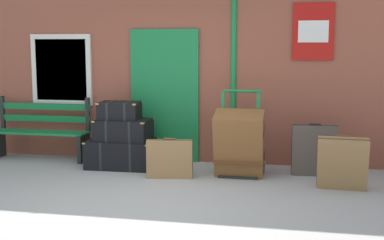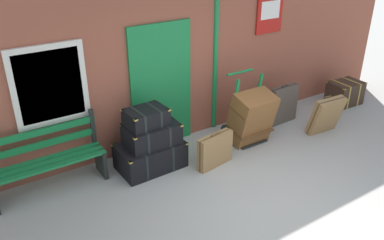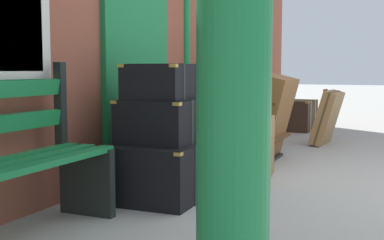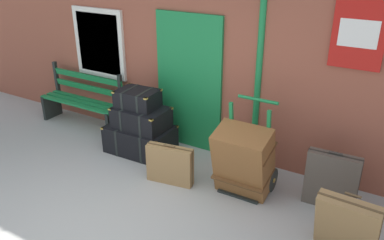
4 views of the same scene
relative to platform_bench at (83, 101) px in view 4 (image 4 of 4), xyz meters
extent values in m
plane|color=#A3A099|center=(2.25, -2.16, -0.44)|extent=(60.00, 60.00, 0.00)
cube|color=brown|center=(2.25, 0.44, 1.16)|extent=(10.40, 0.30, 3.20)
cube|color=#197A3D|center=(2.02, 0.27, 0.61)|extent=(1.10, 0.05, 2.10)
cube|color=#0F4924|center=(2.02, 0.25, 0.61)|extent=(0.06, 0.02, 2.10)
cube|color=silver|center=(0.27, 0.27, 1.01)|extent=(1.04, 0.06, 1.16)
cube|color=silver|center=(0.27, 0.25, 1.01)|extent=(0.88, 0.02, 1.00)
cylinder|color=#197A3D|center=(3.11, 0.29, 1.16)|extent=(0.09, 0.09, 3.14)
cube|color=#B7140F|center=(4.29, 0.27, 1.61)|extent=(0.60, 0.02, 0.84)
cube|color=white|center=(4.29, 0.25, 1.61)|extent=(0.44, 0.01, 0.32)
cube|color=#197A3D|center=(0.00, -0.20, 0.01)|extent=(1.60, 0.09, 0.04)
cube|color=#197A3D|center=(0.00, -0.06, 0.01)|extent=(1.60, 0.09, 0.04)
cube|color=#197A3D|center=(0.00, 0.08, 0.01)|extent=(1.60, 0.09, 0.04)
cube|color=#197A3D|center=(0.00, 0.14, 0.21)|extent=(1.60, 0.05, 0.10)
cube|color=#197A3D|center=(0.00, 0.14, 0.41)|extent=(1.60, 0.05, 0.10)
cube|color=black|center=(-0.76, -0.06, -0.22)|extent=(0.06, 0.40, 0.45)
cube|color=black|center=(-0.76, 0.14, 0.29)|extent=(0.06, 0.06, 0.56)
cube|color=black|center=(0.76, -0.06, -0.22)|extent=(0.06, 0.40, 0.45)
cube|color=black|center=(0.76, 0.14, 0.29)|extent=(0.06, 0.06, 0.56)
cube|color=black|center=(1.48, -0.30, -0.23)|extent=(1.02, 0.67, 0.42)
cube|color=black|center=(1.25, -0.31, -0.23)|extent=(0.05, 0.65, 0.43)
cube|color=black|center=(1.70, -0.30, -0.23)|extent=(0.05, 0.65, 0.43)
cube|color=#B79338|center=(1.00, -0.61, -0.04)|extent=(0.05, 0.05, 0.02)
cube|color=#B79338|center=(1.96, -0.59, -0.04)|extent=(0.05, 0.05, 0.02)
cube|color=#B79338|center=(0.99, -0.01, -0.04)|extent=(0.05, 0.05, 0.02)
cube|color=#B79338|center=(1.95, 0.01, -0.04)|extent=(0.05, 0.05, 0.02)
cube|color=silver|center=(1.48, -0.61, -0.23)|extent=(0.36, 0.01, 0.10)
cube|color=black|center=(1.52, -0.30, 0.14)|extent=(0.81, 0.55, 0.32)
cube|color=black|center=(1.34, -0.30, 0.14)|extent=(0.05, 0.55, 0.33)
cube|color=black|center=(1.70, -0.30, 0.14)|extent=(0.05, 0.55, 0.33)
cube|color=#B79338|center=(1.13, -0.55, 0.28)|extent=(0.05, 0.05, 0.02)
cube|color=#B79338|center=(1.89, -0.56, 0.28)|extent=(0.05, 0.05, 0.02)
cube|color=#B79338|center=(1.14, -0.05, 0.28)|extent=(0.05, 0.05, 0.02)
cube|color=#B79338|center=(1.90, -0.06, 0.28)|extent=(0.05, 0.05, 0.02)
cube|color=black|center=(1.45, -0.28, 0.43)|extent=(0.62, 0.47, 0.26)
cube|color=black|center=(1.31, -0.29, 0.43)|extent=(0.06, 0.45, 0.27)
cube|color=black|center=(1.58, -0.27, 0.43)|extent=(0.06, 0.45, 0.27)
cube|color=#B79338|center=(1.18, -0.49, 0.54)|extent=(0.05, 0.05, 0.02)
cube|color=#B79338|center=(1.74, -0.46, 0.54)|extent=(0.05, 0.05, 0.02)
cube|color=#B79338|center=(1.16, -0.09, 0.54)|extent=(0.05, 0.05, 0.02)
cube|color=#B79338|center=(1.72, -0.06, 0.54)|extent=(0.05, 0.05, 0.02)
cube|color=black|center=(3.30, -0.56, -0.43)|extent=(0.56, 0.28, 0.03)
cube|color=#197A3D|center=(3.05, -0.36, 0.15)|extent=(0.04, 0.22, 1.19)
cube|color=#197A3D|center=(3.55, -0.36, 0.15)|extent=(0.04, 0.22, 1.19)
cylinder|color=#197A3D|center=(3.30, -0.18, 0.74)|extent=(0.54, 0.04, 0.04)
cylinder|color=black|center=(2.98, -0.30, -0.28)|extent=(0.04, 0.32, 0.32)
cylinder|color=#B79338|center=(2.98, -0.30, -0.28)|extent=(0.07, 0.06, 0.06)
cylinder|color=black|center=(3.62, -0.30, -0.28)|extent=(0.04, 0.32, 0.32)
cylinder|color=#B79338|center=(3.62, -0.30, -0.28)|extent=(0.07, 0.06, 0.06)
cube|color=brown|center=(3.30, -0.54, 0.04)|extent=(0.68, 0.64, 0.96)
cube|color=brown|center=(3.30, -0.54, -0.16)|extent=(0.70, 0.45, 0.13)
cube|color=brown|center=(3.30, -0.54, 0.23)|extent=(0.70, 0.45, 0.13)
cube|color=olive|center=(2.35, -0.80, -0.18)|extent=(0.66, 0.25, 0.54)
cylinder|color=brown|center=(2.35, -0.80, 0.11)|extent=(0.16, 0.05, 0.03)
cube|color=brown|center=(2.35, -0.80, -0.18)|extent=(0.65, 0.12, 0.55)
cube|color=#51473D|center=(4.34, -0.25, -0.08)|extent=(0.63, 0.18, 0.72)
cylinder|color=#302A24|center=(4.34, -0.25, 0.30)|extent=(0.16, 0.03, 0.03)
cube|color=#2C2721|center=(4.34, -0.25, -0.08)|extent=(0.63, 0.05, 0.73)
cube|color=olive|center=(4.67, -1.00, -0.09)|extent=(0.64, 0.37, 0.70)
cylinder|color=brown|center=(4.67, -0.97, 0.26)|extent=(0.16, 0.04, 0.03)
cube|color=brown|center=(4.67, -1.00, -0.09)|extent=(0.65, 0.24, 0.68)
camera|label=1|loc=(4.04, -7.68, 1.39)|focal=48.35mm
camera|label=2|loc=(-0.89, -5.16, 3.05)|focal=37.60mm
camera|label=3|loc=(-1.97, -2.02, 0.51)|focal=47.42mm
camera|label=4|loc=(4.95, -4.65, 2.59)|focal=37.26mm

